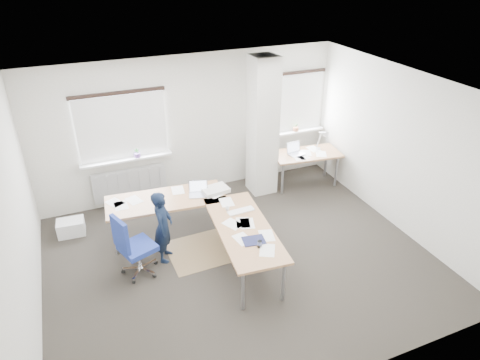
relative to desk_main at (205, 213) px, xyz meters
name	(u,v)px	position (x,y,z in m)	size (l,w,h in m)	color
ground	(240,259)	(0.40, -0.49, -0.69)	(6.00, 6.00, 0.00)	#2A2522
room_shell	(239,149)	(0.58, -0.03, 1.05)	(6.04, 5.04, 2.82)	beige
floor_mat	(204,250)	(-0.07, -0.04, -0.69)	(1.16, 0.98, 0.01)	olive
white_crate	(71,227)	(-2.08, 1.30, -0.56)	(0.46, 0.32, 0.27)	white
desk_main	(205,213)	(0.00, 0.00, 0.00)	(2.41, 2.81, 0.96)	#A16C45
desk_side	(307,155)	(2.66, 1.31, -0.01)	(1.48, 0.87, 1.22)	#A16C45
task_chair	(137,258)	(-1.19, -0.20, -0.39)	(0.63, 0.61, 1.09)	navy
person	(163,227)	(-0.70, 0.01, -0.08)	(0.45, 0.29, 1.23)	black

